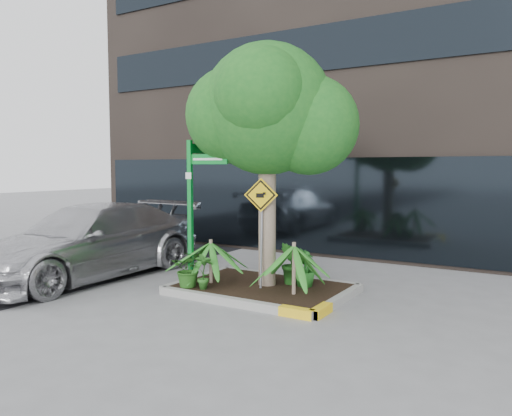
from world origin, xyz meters
The scene contains 15 objects.
ground centered at (0.00, 0.00, 0.00)m, with size 80.00×80.00×0.00m, color gray.
asphalt_road centered at (-6.50, 0.00, 0.01)m, with size 7.00×80.00×0.01m, color black.
building centered at (0.50, 8.50, 7.50)m, with size 18.00×8.00×15.00m, color #2D2621.
planter centered at (0.23, 0.27, 0.10)m, with size 3.35×2.36×0.15m.
tree centered at (0.25, 0.41, 3.55)m, with size 3.24×2.88×4.86m.
palm_front centered at (1.04, 0.00, 1.04)m, with size 1.07×1.07×1.19m.
palm_left centered at (-0.77, -0.06, 0.96)m, with size 0.98×0.98×1.09m.
palm_back centered at (0.63, 0.85, 0.79)m, with size 0.78×0.78×0.86m.
parked_car centered at (-3.80, -0.50, 0.81)m, with size 2.27×5.59×1.62m, color #BABABF.
shrub_a centered at (-0.93, -0.55, 0.50)m, with size 0.64×0.64×0.71m, color #225418.
shrub_b centered at (0.96, 0.65, 0.51)m, with size 0.41×0.41×0.73m, color #1F671F.
shrub_c centered at (-0.58, -0.55, 0.50)m, with size 0.37×0.37×0.69m, color #28651F.
shrub_d centered at (0.65, 0.64, 0.57)m, with size 0.46×0.46×0.84m, color #1E5B1A.
street_sign_post centered at (-1.04, -0.24, 1.84)m, with size 0.93×0.87×2.97m.
cattle_sign centered at (0.27, 0.13, 1.57)m, with size 0.61×0.27×2.10m.
Camera 1 is at (5.06, -7.97, 2.45)m, focal length 35.00 mm.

